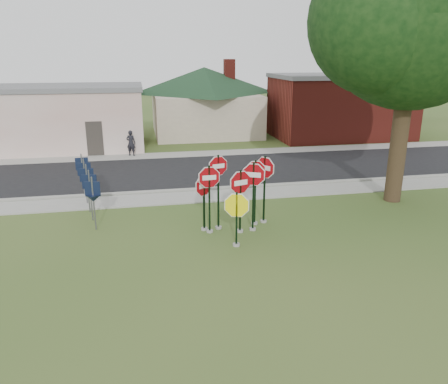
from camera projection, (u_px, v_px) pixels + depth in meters
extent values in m
plane|color=#36541F|center=(245.00, 247.00, 14.55)|extent=(120.00, 120.00, 0.00)
cube|color=gray|center=(216.00, 196.00, 19.69)|extent=(60.00, 1.60, 0.06)
cube|color=black|center=(202.00, 171.00, 23.91)|extent=(60.00, 7.00, 0.04)
cube|color=gray|center=(192.00, 154.00, 27.93)|extent=(60.00, 1.60, 0.06)
cube|color=gray|center=(212.00, 189.00, 20.62)|extent=(60.00, 0.20, 0.14)
cylinder|color=gray|center=(240.00, 231.00, 15.75)|extent=(0.24, 0.24, 0.08)
cube|color=black|center=(240.00, 202.00, 15.42)|extent=(0.07, 0.07, 2.31)
cylinder|color=white|center=(240.00, 183.00, 15.20)|extent=(1.09, 0.37, 1.15)
cylinder|color=maroon|center=(240.00, 183.00, 15.20)|extent=(1.01, 0.35, 1.06)
cube|color=white|center=(240.00, 183.00, 15.20)|extent=(0.50, 0.17, 0.18)
cylinder|color=gray|center=(236.00, 245.00, 14.60)|extent=(0.24, 0.24, 0.08)
cube|color=black|center=(237.00, 219.00, 14.33)|extent=(0.07, 0.06, 1.89)
cylinder|color=white|center=(237.00, 205.00, 14.19)|extent=(1.10, 0.33, 1.14)
cylinder|color=#FEF10E|center=(237.00, 205.00, 14.19)|extent=(1.02, 0.32, 1.06)
cylinder|color=gray|center=(210.00, 231.00, 15.72)|extent=(0.24, 0.24, 0.08)
cube|color=black|center=(209.00, 200.00, 15.36)|extent=(0.06, 0.05, 2.47)
cylinder|color=white|center=(209.00, 177.00, 15.12)|extent=(1.06, 0.08, 1.06)
cylinder|color=maroon|center=(209.00, 177.00, 15.12)|extent=(0.98, 0.08, 0.98)
cube|color=white|center=(209.00, 177.00, 15.12)|extent=(0.49, 0.04, 0.17)
cylinder|color=gray|center=(253.00, 229.00, 15.91)|extent=(0.24, 0.24, 0.08)
cube|color=black|center=(253.00, 197.00, 15.54)|extent=(0.08, 0.07, 2.54)
cylinder|color=white|center=(254.00, 175.00, 15.29)|extent=(1.01, 0.51, 1.12)
cylinder|color=maroon|center=(254.00, 175.00, 15.29)|extent=(0.94, 0.47, 1.04)
cube|color=white|center=(254.00, 175.00, 15.29)|extent=(0.47, 0.24, 0.18)
cylinder|color=gray|center=(254.00, 223.00, 16.48)|extent=(0.24, 0.24, 0.08)
cube|color=black|center=(255.00, 193.00, 16.11)|extent=(0.06, 0.05, 2.50)
cylinder|color=white|center=(256.00, 171.00, 15.86)|extent=(1.04, 0.03, 1.04)
cylinder|color=maroon|center=(256.00, 171.00, 15.86)|extent=(0.96, 0.03, 0.96)
cube|color=white|center=(256.00, 171.00, 15.86)|extent=(0.48, 0.02, 0.17)
cylinder|color=gray|center=(218.00, 227.00, 16.06)|extent=(0.24, 0.24, 0.08)
cube|color=black|center=(218.00, 193.00, 15.65)|extent=(0.07, 0.06, 2.77)
cylinder|color=white|center=(218.00, 166.00, 15.36)|extent=(0.96, 0.25, 0.98)
cylinder|color=maroon|center=(218.00, 166.00, 15.36)|extent=(0.89, 0.24, 0.91)
cube|color=white|center=(218.00, 166.00, 15.36)|extent=(0.44, 0.12, 0.16)
cylinder|color=gray|center=(263.00, 221.00, 16.67)|extent=(0.24, 0.24, 0.08)
cube|color=black|center=(264.00, 190.00, 16.29)|extent=(0.08, 0.08, 2.59)
cylinder|color=white|center=(265.00, 168.00, 16.03)|extent=(0.70, 0.88, 1.11)
cylinder|color=maroon|center=(265.00, 168.00, 16.03)|extent=(0.65, 0.82, 1.03)
cube|color=white|center=(265.00, 168.00, 16.03)|extent=(0.32, 0.41, 0.18)
cylinder|color=gray|center=(204.00, 229.00, 15.93)|extent=(0.24, 0.24, 0.08)
cube|color=black|center=(204.00, 202.00, 15.62)|extent=(0.08, 0.08, 2.13)
cylinder|color=white|center=(204.00, 185.00, 15.43)|extent=(0.88, 0.64, 1.07)
cylinder|color=maroon|center=(204.00, 185.00, 15.43)|extent=(0.81, 0.60, 0.99)
cube|color=white|center=(204.00, 185.00, 15.43)|extent=(0.41, 0.30, 0.17)
cube|color=#59595E|center=(94.00, 204.00, 15.68)|extent=(0.05, 0.05, 2.00)
cube|color=black|center=(92.00, 189.00, 15.52)|extent=(0.55, 0.13, 0.55)
cone|color=black|center=(93.00, 198.00, 15.62)|extent=(0.65, 0.65, 0.25)
cube|color=#59595E|center=(91.00, 196.00, 16.58)|extent=(0.05, 0.05, 2.00)
cube|color=black|center=(89.00, 182.00, 16.42)|extent=(0.55, 0.09, 0.55)
cone|color=black|center=(90.00, 191.00, 16.52)|extent=(0.62, 0.62, 0.25)
cube|color=#59595E|center=(88.00, 188.00, 17.48)|extent=(0.05, 0.05, 2.00)
cube|color=black|center=(87.00, 175.00, 17.32)|extent=(0.55, 0.05, 0.55)
cone|color=black|center=(87.00, 184.00, 17.42)|extent=(0.58, 0.58, 0.25)
cube|color=#59595E|center=(85.00, 182.00, 18.38)|extent=(0.05, 0.05, 2.00)
cube|color=black|center=(84.00, 169.00, 18.22)|extent=(0.55, 0.05, 0.55)
cone|color=black|center=(85.00, 177.00, 18.32)|extent=(0.58, 0.58, 0.25)
cube|color=#59595E|center=(83.00, 176.00, 19.28)|extent=(0.05, 0.05, 2.00)
cube|color=black|center=(82.00, 164.00, 19.12)|extent=(0.55, 0.09, 0.55)
cone|color=black|center=(83.00, 171.00, 19.22)|extent=(0.62, 0.62, 0.25)
cube|color=silver|center=(51.00, 119.00, 29.16)|extent=(12.00, 6.00, 4.00)
cube|color=slate|center=(47.00, 88.00, 28.55)|extent=(12.20, 6.20, 0.30)
cube|color=#332D28|center=(95.00, 139.00, 27.19)|extent=(1.00, 0.10, 2.20)
cube|color=beige|center=(205.00, 114.00, 35.03)|extent=(8.00, 8.00, 3.20)
pyramid|color=black|center=(204.00, 67.00, 33.95)|extent=(11.60, 11.60, 2.00)
cube|color=maroon|center=(229.00, 70.00, 34.38)|extent=(0.80, 0.80, 1.60)
cube|color=maroon|center=(341.00, 108.00, 33.39)|extent=(10.00, 6.00, 4.50)
cube|color=slate|center=(343.00, 76.00, 32.68)|extent=(10.20, 6.20, 0.30)
cube|color=white|center=(333.00, 108.00, 30.15)|extent=(2.00, 0.08, 0.90)
cylinder|color=#2E2114|center=(400.00, 133.00, 18.31)|extent=(0.70, 0.70, 5.92)
sphere|color=black|center=(414.00, 14.00, 16.91)|extent=(7.37, 7.37, 7.37)
cylinder|color=#2E2114|center=(402.00, 99.00, 42.31)|extent=(0.50, 0.50, 4.00)
sphere|color=black|center=(407.00, 61.00, 41.23)|extent=(5.60, 5.60, 5.60)
imported|color=black|center=(131.00, 143.00, 27.22)|extent=(0.68, 0.57, 1.60)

